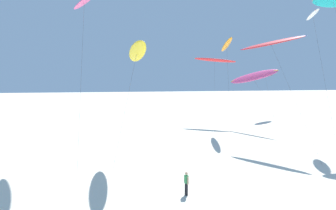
% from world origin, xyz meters
% --- Properties ---
extents(flying_kite_0, '(5.57, 9.62, 8.72)m').
position_xyz_m(flying_kite_0, '(25.75, 54.71, 8.31)').
color(flying_kite_0, black).
rests_on(flying_kite_0, ground).
extents(flying_kite_1, '(6.71, 12.11, 11.73)m').
position_xyz_m(flying_kite_1, '(14.57, 51.57, 10.99)').
color(flying_kite_1, red).
rests_on(flying_kite_1, ground).
extents(flying_kite_2, '(3.42, 8.64, 16.19)m').
position_xyz_m(flying_kite_2, '(21.56, 36.34, 15.56)').
color(flying_kite_2, white).
rests_on(flying_kite_2, ground).
extents(flying_kite_3, '(5.78, 7.27, 9.80)m').
position_xyz_m(flying_kite_3, '(18.83, 45.66, 8.15)').
color(flying_kite_3, '#EA5193').
rests_on(flying_kite_3, ground).
extents(flying_kite_5, '(3.93, 10.93, 15.89)m').
position_xyz_m(flying_kite_5, '(-4.64, 34.31, 15.45)').
color(flying_kite_5, '#EA5193').
rests_on(flying_kite_5, ground).
extents(flying_kite_6, '(3.37, 7.32, 11.54)m').
position_xyz_m(flying_kite_6, '(0.26, 31.47, 10.43)').
color(flying_kite_6, yellow).
rests_on(flying_kite_6, ground).
extents(flying_kite_7, '(4.58, 9.02, 17.29)m').
position_xyz_m(flying_kite_7, '(22.29, 34.02, 16.54)').
color(flying_kite_7, '#19B2B7').
rests_on(flying_kite_7, ground).
extents(flying_kite_8, '(5.99, 10.79, 12.90)m').
position_xyz_m(flying_kite_8, '(15.81, 35.51, 11.99)').
color(flying_kite_8, red).
rests_on(flying_kite_8, ground).
extents(flying_kite_9, '(3.05, 10.46, 13.71)m').
position_xyz_m(flying_kite_9, '(13.73, 43.93, 12.71)').
color(flying_kite_9, orange).
rests_on(flying_kite_9, ground).
extents(person_foreground_walker, '(0.29, 0.49, 1.67)m').
position_xyz_m(person_foreground_walker, '(3.19, 23.63, 0.92)').
color(person_foreground_walker, black).
rests_on(person_foreground_walker, ground).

